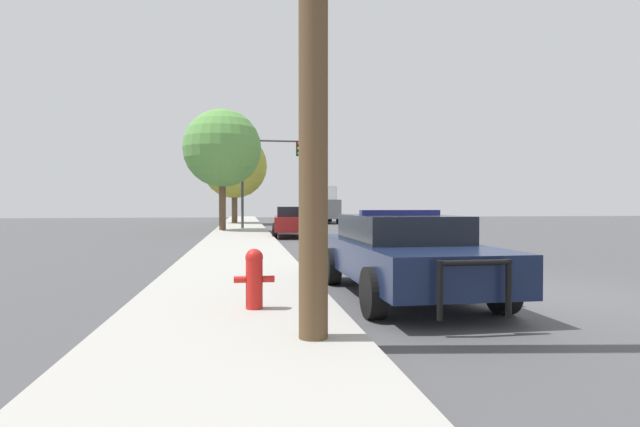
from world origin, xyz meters
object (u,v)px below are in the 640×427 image
traffic_light (265,165)px  tree_sidewalk_far (234,166)px  police_car (403,252)px  car_background_midblock (294,221)px  tree_sidewalk_mid (222,149)px  fire_hydrant (254,277)px  car_background_distant (300,213)px  box_truck (320,204)px

traffic_light → tree_sidewalk_far: tree_sidewalk_far is taller
police_car → car_background_midblock: car_background_midblock is taller
traffic_light → tree_sidewalk_mid: size_ratio=0.80×
fire_hydrant → tree_sidewalk_mid: tree_sidewalk_mid is taller
police_car → traffic_light: (-1.37, 22.41, 3.23)m
car_background_midblock → car_background_distant: car_background_midblock is taller
traffic_light → tree_sidewalk_mid: 3.20m
fire_hydrant → car_background_distant: size_ratio=0.19×
traffic_light → car_background_distant: (4.69, 23.17, -3.26)m
tree_sidewalk_mid → car_background_midblock: bearing=-52.5°
box_truck → tree_sidewalk_far: bearing=23.0°
police_car → tree_sidewalk_far: 32.44m
car_background_distant → traffic_light: bearing=-104.3°
police_car → fire_hydrant: police_car is taller
police_car → traffic_light: traffic_light is taller
car_background_distant → tree_sidewalk_far: bearing=-119.3°
fire_hydrant → car_background_midblock: bearing=82.5°
traffic_light → car_background_midblock: bearing=-80.6°
box_truck → car_background_distant: bearing=-85.6°
car_background_distant → tree_sidewalk_far: (-6.73, -13.56, 3.94)m
car_background_midblock → tree_sidewalk_mid: tree_sidewalk_mid is taller
tree_sidewalk_far → tree_sidewalk_mid: bearing=-92.3°
car_background_midblock → car_background_distant: 29.91m
fire_hydrant → car_background_midblock: car_background_midblock is taller
traffic_light → tree_sidewalk_far: (-2.04, 9.61, 0.68)m
box_truck → tree_sidewalk_mid: tree_sidewalk_mid is taller
police_car → traffic_light: 22.68m
tree_sidewalk_far → tree_sidewalk_mid: (-0.47, -11.46, 0.08)m
police_car → fire_hydrant: 2.84m
police_car → box_truck: box_truck is taller
car_background_midblock → tree_sidewalk_far: (-3.11, 16.14, 3.89)m
traffic_light → box_truck: (5.30, 12.55, -2.32)m
police_car → car_background_distant: 45.70m
car_background_distant → box_truck: size_ratio=0.54×
box_truck → traffic_light: bearing=68.3°
car_background_midblock → car_background_distant: bearing=87.0°
fire_hydrant → tree_sidewalk_far: bearing=91.5°
box_truck → car_background_midblock: bearing=78.7°
police_car → traffic_light: size_ratio=0.91×
tree_sidewalk_mid → box_truck: bearing=61.6°
police_car → car_background_distant: (3.32, 45.58, -0.03)m
police_car → tree_sidewalk_mid: 21.30m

